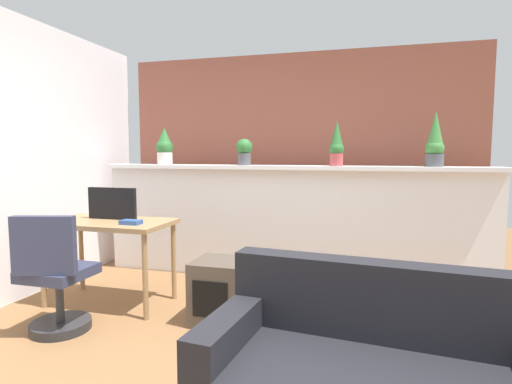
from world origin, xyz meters
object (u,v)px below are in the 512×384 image
book_on_desk (131,222)px  potted_plant_2 (337,145)px  desk (109,230)px  tv_monitor (112,203)px  potted_plant_1 (244,151)px  office_chair (55,283)px  potted_plant_3 (435,142)px  potted_plant_0 (165,147)px  side_cube_shelf (219,291)px

book_on_desk → potted_plant_2: bearing=35.5°
desk → tv_monitor: size_ratio=2.32×
book_on_desk → potted_plant_1: bearing=61.2°
book_on_desk → office_chair: bearing=-119.3°
desk → book_on_desk: size_ratio=6.53×
office_chair → tv_monitor: bearing=90.3°
potted_plant_3 → office_chair: 3.49m
potted_plant_1 → desk: bearing=-131.6°
potted_plant_0 → side_cube_shelf: 2.01m
potted_plant_1 → office_chair: (-0.95, -1.71, -0.98)m
side_cube_shelf → potted_plant_0: bearing=132.1°
desk → potted_plant_3: bearing=21.3°
potted_plant_0 → office_chair: 2.02m
book_on_desk → potted_plant_3: bearing=25.6°
tv_monitor → side_cube_shelf: tv_monitor is taller
potted_plant_3 → desk: potted_plant_3 is taller
potted_plant_0 → desk: bearing=-89.5°
book_on_desk → side_cube_shelf: bearing=-1.4°
potted_plant_2 → potted_plant_1: bearing=178.7°
potted_plant_1 → book_on_desk: (-0.64, -1.17, -0.60)m
potted_plant_1 → side_cube_shelf: bearing=-82.8°
tv_monitor → book_on_desk: size_ratio=2.82×
tv_monitor → potted_plant_2: bearing=26.5°
desk → side_cube_shelf: desk is taller
office_chair → book_on_desk: size_ratio=5.40×
potted_plant_3 → side_cube_shelf: (-1.72, -1.22, -1.20)m
potted_plant_2 → desk: 2.29m
potted_plant_0 → potted_plant_1: size_ratio=1.48×
potted_plant_2 → potted_plant_3: bearing=3.8°
potted_plant_2 → tv_monitor: potted_plant_2 is taller
tv_monitor → book_on_desk: tv_monitor is taller
office_chair → potted_plant_2: bearing=41.5°
potted_plant_1 → desk: 1.58m
potted_plant_0 → office_chair: (0.00, -1.74, -1.03)m
potted_plant_0 → office_chair: size_ratio=0.45×
tv_monitor → office_chair: bearing=-89.7°
potted_plant_3 → tv_monitor: (-2.82, -1.01, -0.56)m
potted_plant_2 → side_cube_shelf: size_ratio=0.90×
office_chair → side_cube_shelf: size_ratio=1.82×
potted_plant_2 → potted_plant_0: bearing=178.5°
potted_plant_2 → side_cube_shelf: potted_plant_2 is taller
potted_plant_0 → office_chair: potted_plant_0 is taller
potted_plant_2 → desk: potted_plant_2 is taller
potted_plant_0 → desk: potted_plant_0 is taller
potted_plant_0 → book_on_desk: bearing=-75.7°
potted_plant_2 → potted_plant_3: size_ratio=0.86×
side_cube_shelf → potted_plant_1: bearing=97.2°
potted_plant_2 → potted_plant_3: potted_plant_3 is taller
desk → book_on_desk: bearing=-20.7°
potted_plant_2 → desk: bearing=-151.5°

